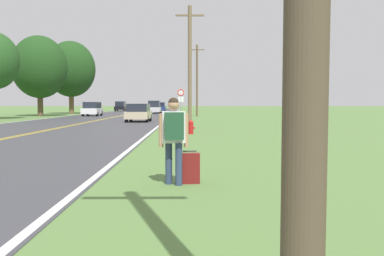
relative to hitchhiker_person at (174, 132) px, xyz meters
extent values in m
cylinder|color=navy|center=(-0.11, 0.11, -0.65)|extent=(0.14, 0.14, 0.85)
cylinder|color=navy|center=(0.10, -0.03, -0.65)|extent=(0.14, 0.14, 0.85)
cube|color=white|center=(0.00, 0.04, 0.09)|extent=(0.47, 0.23, 0.63)
sphere|color=tan|center=(0.00, 0.04, 0.53)|extent=(0.23, 0.23, 0.23)
sphere|color=#2D2319|center=(0.00, 0.04, 0.57)|extent=(0.21, 0.21, 0.21)
cylinder|color=tan|center=(-0.25, 0.02, 0.03)|extent=(0.09, 0.09, 0.67)
cylinder|color=tan|center=(0.25, 0.07, 0.03)|extent=(0.09, 0.09, 0.67)
cube|color=#1E472D|center=(0.01, -0.14, 0.12)|extent=(0.38, 0.21, 0.53)
cube|color=maroon|center=(0.32, 0.17, -0.76)|extent=(0.42, 0.22, 0.62)
cylinder|color=black|center=(0.32, 0.17, -0.41)|extent=(0.28, 0.05, 0.02)
cylinder|color=red|center=(0.46, 13.26, -0.80)|extent=(0.27, 0.27, 0.55)
sphere|color=red|center=(0.46, 13.26, -0.47)|extent=(0.25, 0.25, 0.25)
cylinder|color=red|center=(0.63, 13.26, -0.74)|extent=(0.08, 0.09, 0.09)
cylinder|color=red|center=(0.29, 13.26, -0.74)|extent=(0.08, 0.09, 0.09)
cylinder|color=gray|center=(-0.25, 24.92, 0.29)|extent=(0.07, 0.07, 2.73)
cylinder|color=white|center=(-0.25, 24.90, 1.41)|extent=(0.60, 0.02, 0.60)
torus|color=red|center=(-0.25, 24.88, 1.41)|extent=(0.55, 0.07, 0.55)
cube|color=white|center=(-0.25, 24.90, 0.86)|extent=(0.44, 0.02, 0.44)
cylinder|color=brown|center=(0.43, 17.57, 2.77)|extent=(0.24, 0.24, 7.68)
cube|color=brown|center=(0.43, 17.57, 6.01)|extent=(1.80, 0.12, 0.10)
cylinder|color=brown|center=(1.44, 41.04, 3.22)|extent=(0.24, 0.24, 8.59)
cube|color=brown|center=(1.44, 41.04, 6.92)|extent=(1.80, 0.12, 0.10)
cylinder|color=brown|center=(-17.88, 42.31, 0.53)|extent=(0.66, 0.66, 3.21)
ellipsoid|color=#1E4219|center=(-17.88, 42.31, 4.96)|extent=(6.64, 6.64, 7.64)
cylinder|color=brown|center=(-17.19, 53.36, 0.73)|extent=(0.72, 0.72, 3.61)
ellipsoid|color=#1E4219|center=(-17.19, 53.36, 5.62)|extent=(7.24, 7.24, 8.33)
cylinder|color=black|center=(-3.10, 25.95, -0.76)|extent=(0.21, 0.63, 0.62)
cylinder|color=black|center=(-4.83, 25.98, -0.76)|extent=(0.21, 0.63, 0.62)
cylinder|color=black|center=(-3.06, 28.32, -0.76)|extent=(0.21, 0.63, 0.62)
cylinder|color=black|center=(-4.79, 28.35, -0.76)|extent=(0.21, 0.63, 0.62)
cube|color=#C1B28E|center=(-3.95, 27.15, -0.49)|extent=(2.01, 3.86, 0.61)
cube|color=#1E232D|center=(-3.95, 27.15, 0.16)|extent=(1.75, 2.71, 0.68)
cylinder|color=black|center=(-12.45, 43.89, -0.76)|extent=(0.20, 0.63, 0.63)
cylinder|color=black|center=(-10.71, 43.89, -0.76)|extent=(0.20, 0.63, 0.63)
cylinder|color=black|center=(-12.44, 41.45, -0.76)|extent=(0.20, 0.63, 0.63)
cylinder|color=black|center=(-10.70, 41.45, -0.76)|extent=(0.20, 0.63, 0.63)
cube|color=white|center=(-11.57, 42.67, -0.45)|extent=(1.95, 3.94, 0.69)
cube|color=#1E232D|center=(-11.57, 42.67, 0.28)|extent=(1.72, 2.76, 0.77)
cylinder|color=black|center=(-3.82, 51.42, -0.75)|extent=(0.21, 0.65, 0.65)
cylinder|color=black|center=(-5.47, 51.41, -0.75)|extent=(0.21, 0.65, 0.65)
cylinder|color=black|center=(-3.85, 53.97, -0.75)|extent=(0.21, 0.65, 0.65)
cylinder|color=black|center=(-5.49, 53.95, -0.75)|extent=(0.21, 0.65, 0.65)
cube|color=silver|center=(-4.66, 52.69, -0.43)|extent=(1.89, 4.13, 0.69)
cube|color=#1E232D|center=(-4.66, 52.69, 0.40)|extent=(1.65, 2.89, 0.97)
cylinder|color=black|center=(-3.53, 59.89, -0.72)|extent=(0.21, 0.71, 0.71)
cylinder|color=black|center=(-5.15, 59.87, -0.72)|extent=(0.21, 0.71, 0.71)
cylinder|color=black|center=(-3.57, 62.73, -0.72)|extent=(0.21, 0.71, 0.71)
cylinder|color=black|center=(-5.19, 62.71, -0.72)|extent=(0.21, 0.71, 0.71)
cube|color=navy|center=(-4.36, 61.30, -0.38)|extent=(1.87, 4.61, 0.74)
cube|color=#1E232D|center=(-4.36, 61.30, 0.32)|extent=(1.64, 3.23, 0.66)
cylinder|color=black|center=(-4.97, 65.52, -0.68)|extent=(0.22, 0.78, 0.78)
cylinder|color=black|center=(-6.66, 65.47, -0.68)|extent=(0.22, 0.78, 0.78)
cylinder|color=black|center=(-5.04, 68.05, -0.68)|extent=(0.22, 0.78, 0.78)
cylinder|color=black|center=(-6.73, 68.01, -0.68)|extent=(0.22, 0.78, 0.78)
cube|color=#1E472D|center=(-5.85, 66.76, -0.34)|extent=(2.01, 4.14, 0.76)
cube|color=#1E232D|center=(-5.85, 66.76, 0.34)|extent=(1.74, 2.91, 0.62)
cylinder|color=black|center=(-13.82, 73.95, -0.76)|extent=(0.20, 0.62, 0.62)
cylinder|color=black|center=(-12.11, 73.95, -0.76)|extent=(0.20, 0.62, 0.62)
cylinder|color=black|center=(-13.81, 71.30, -0.76)|extent=(0.20, 0.62, 0.62)
cylinder|color=black|center=(-12.10, 71.30, -0.76)|extent=(0.20, 0.62, 0.62)
cube|color=black|center=(-12.96, 72.62, -0.47)|extent=(1.93, 4.29, 0.66)
cube|color=#1E232D|center=(-12.96, 72.62, 0.35)|extent=(1.69, 3.00, 0.98)
camera|label=1|loc=(0.27, -8.05, 0.58)|focal=38.00mm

